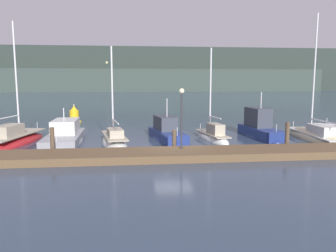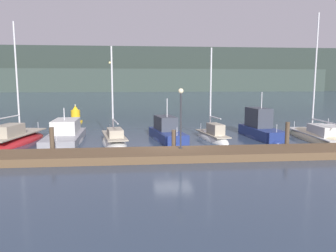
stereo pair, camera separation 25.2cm
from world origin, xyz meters
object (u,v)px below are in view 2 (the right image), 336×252
at_px(sailboat_berth_4, 114,142).
at_px(dock_lamppost, 181,108).
at_px(motorboat_berth_5, 167,135).
at_px(sailboat_berth_8, 316,139).
at_px(motorboat_berth_3, 65,138).
at_px(sailboat_berth_2, 16,141).
at_px(channel_buoy, 76,116).
at_px(motorboat_berth_7, 260,131).
at_px(sailboat_berth_6, 212,138).

xyz_separation_m(sailboat_berth_4, dock_lamppost, (4.34, -4.22, 2.81)).
distance_m(motorboat_berth_5, sailboat_berth_8, 11.69).
xyz_separation_m(motorboat_berth_3, sailboat_berth_8, (19.49, -1.42, -0.17)).
distance_m(sailboat_berth_2, channel_buoy, 12.72).
relative_size(motorboat_berth_5, channel_buoy, 3.00).
relative_size(channel_buoy, dock_lamppost, 0.54).
height_order(motorboat_berth_3, motorboat_berth_5, motorboat_berth_5).
bearing_deg(motorboat_berth_7, sailboat_berth_8, -23.31).
xyz_separation_m(sailboat_berth_2, motorboat_berth_5, (11.33, 0.55, 0.16)).
relative_size(motorboat_berth_5, sailboat_berth_6, 0.77).
xyz_separation_m(motorboat_berth_3, motorboat_berth_5, (7.87, -0.06, 0.06)).
bearing_deg(motorboat_berth_5, motorboat_berth_7, 2.32).
height_order(sailboat_berth_4, motorboat_berth_7, sailboat_berth_4).
xyz_separation_m(sailboat_berth_2, sailboat_berth_6, (14.89, 0.18, -0.03)).
distance_m(channel_buoy, dock_lamppost, 20.13).
bearing_deg(sailboat_berth_8, motorboat_berth_3, 175.83).
bearing_deg(channel_buoy, dock_lamppost, -61.75).
xyz_separation_m(motorboat_berth_7, channel_buoy, (-16.90, 11.67, 0.26)).
bearing_deg(sailboat_berth_6, sailboat_berth_2, -179.29).
height_order(sailboat_berth_6, dock_lamppost, sailboat_berth_6).
xyz_separation_m(motorboat_berth_3, sailboat_berth_4, (3.83, -1.49, -0.14)).
bearing_deg(sailboat_berth_2, motorboat_berth_3, 9.92).
bearing_deg(motorboat_berth_7, motorboat_berth_5, -177.68).
distance_m(motorboat_berth_5, channel_buoy, 15.09).
bearing_deg(dock_lamppost, sailboat_berth_2, 156.28).
height_order(motorboat_berth_5, sailboat_berth_6, sailboat_berth_6).
height_order(sailboat_berth_2, motorboat_berth_3, sailboat_berth_2).
relative_size(sailboat_berth_6, motorboat_berth_7, 1.30).
distance_m(motorboat_berth_5, dock_lamppost, 6.23).
height_order(motorboat_berth_3, dock_lamppost, dock_lamppost).
bearing_deg(motorboat_berth_7, sailboat_berth_2, -177.42).
relative_size(motorboat_berth_3, sailboat_berth_6, 0.98).
height_order(sailboat_berth_8, dock_lamppost, sailboat_berth_8).
relative_size(sailboat_berth_2, sailboat_berth_4, 1.24).
xyz_separation_m(sailboat_berth_2, motorboat_berth_3, (3.46, 0.60, 0.10)).
xyz_separation_m(sailboat_berth_2, channel_buoy, (2.15, 12.52, 0.57)).
bearing_deg(dock_lamppost, motorboat_berth_7, 38.76).
bearing_deg(channel_buoy, motorboat_berth_5, -52.55).
bearing_deg(dock_lamppost, sailboat_berth_6, 58.37).
bearing_deg(dock_lamppost, sailboat_berth_4, 135.79).
height_order(sailboat_berth_2, sailboat_berth_4, sailboat_berth_2).
distance_m(sailboat_berth_8, channel_buoy, 24.71).
bearing_deg(motorboat_berth_3, motorboat_berth_5, -0.43).
height_order(motorboat_berth_3, motorboat_berth_7, motorboat_berth_7).
bearing_deg(motorboat_berth_7, sailboat_berth_6, -170.82).
bearing_deg(motorboat_berth_3, channel_buoy, 96.23).
bearing_deg(sailboat_berth_4, sailboat_berth_2, 173.08).
bearing_deg(channel_buoy, motorboat_berth_7, -34.61).
bearing_deg(sailboat_berth_4, motorboat_berth_7, 8.42).
distance_m(sailboat_berth_6, channel_buoy, 17.74).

